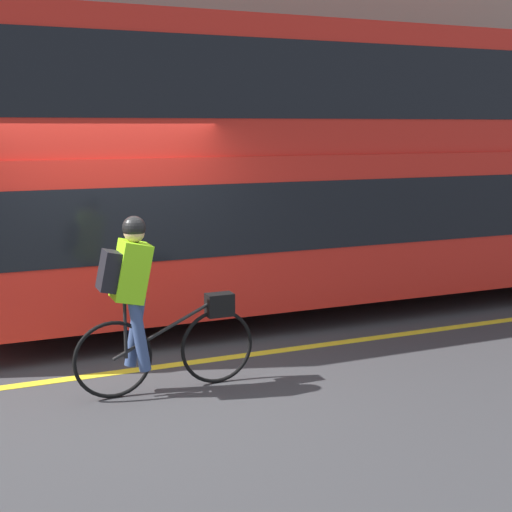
# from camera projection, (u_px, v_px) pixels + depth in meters

# --- Properties ---
(ground_plane) EXTENTS (80.00, 80.00, 0.00)m
(ground_plane) POSITION_uv_depth(u_px,v_px,m) (122.00, 377.00, 7.12)
(ground_plane) COLOR #38383A
(road_center_line) EXTENTS (50.00, 0.14, 0.01)m
(road_center_line) POSITION_uv_depth(u_px,v_px,m) (119.00, 372.00, 7.25)
(road_center_line) COLOR yellow
(road_center_line) RESTS_ON ground_plane
(sidewalk_curb) EXTENTS (60.00, 1.64, 0.15)m
(sidewalk_curb) POSITION_uv_depth(u_px,v_px,m) (59.00, 281.00, 11.16)
(sidewalk_curb) COLOR gray
(sidewalk_curb) RESTS_ON ground_plane
(building_facade) EXTENTS (60.00, 0.30, 6.55)m
(building_facade) POSITION_uv_depth(u_px,v_px,m) (40.00, 75.00, 11.46)
(building_facade) COLOR gray
(building_facade) RESTS_ON ground_plane
(bus) EXTENTS (11.61, 2.52, 3.69)m
(bus) POSITION_uv_depth(u_px,v_px,m) (386.00, 156.00, 10.04)
(bus) COLOR black
(bus) RESTS_ON ground_plane
(cyclist_on_bike) EXTENTS (1.75, 0.32, 1.68)m
(cyclist_on_bike) POSITION_uv_depth(u_px,v_px,m) (146.00, 300.00, 6.55)
(cyclist_on_bike) COLOR black
(cyclist_on_bike) RESTS_ON ground_plane
(trash_bin) EXTENTS (0.47, 0.47, 0.98)m
(trash_bin) POSITION_uv_depth(u_px,v_px,m) (376.00, 226.00, 13.21)
(trash_bin) COLOR #515156
(trash_bin) RESTS_ON sidewalk_curb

